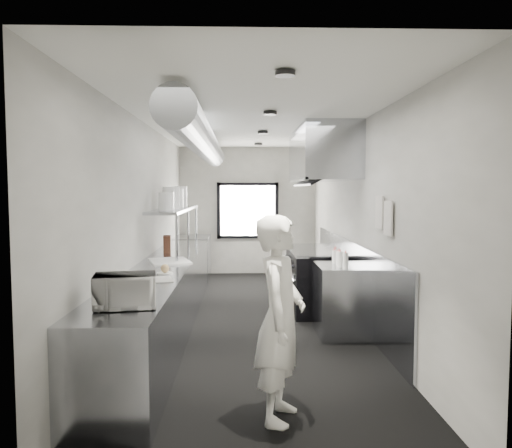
{
  "coord_description": "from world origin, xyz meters",
  "views": [
    {
      "loc": [
        -0.15,
        -6.92,
        1.87
      ],
      "look_at": [
        0.06,
        -0.2,
        1.4
      ],
      "focal_mm": 34.66,
      "sensor_mm": 36.0,
      "label": 1
    }
  ],
  "objects": [
    {
      "name": "floor",
      "position": [
        0.0,
        0.0,
        0.0
      ],
      "size": [
        3.0,
        8.0,
        0.01
      ],
      "primitive_type": "cube",
      "color": "black",
      "rests_on": "ground"
    },
    {
      "name": "ceiling",
      "position": [
        0.0,
        0.0,
        2.8
      ],
      "size": [
        3.0,
        8.0,
        0.01
      ],
      "primitive_type": "cube",
      "color": "white",
      "rests_on": "wall_back"
    },
    {
      "name": "wall_back",
      "position": [
        0.0,
        4.0,
        1.4
      ],
      "size": [
        3.0,
        0.02,
        2.8
      ],
      "primitive_type": "cube",
      "color": "beige",
      "rests_on": "floor"
    },
    {
      "name": "wall_front",
      "position": [
        0.0,
        -4.0,
        1.4
      ],
      "size": [
        3.0,
        0.02,
        2.8
      ],
      "primitive_type": "cube",
      "color": "beige",
      "rests_on": "floor"
    },
    {
      "name": "wall_left",
      "position": [
        -1.5,
        0.0,
        1.4
      ],
      "size": [
        0.02,
        8.0,
        2.8
      ],
      "primitive_type": "cube",
      "color": "beige",
      "rests_on": "floor"
    },
    {
      "name": "wall_right",
      "position": [
        1.5,
        0.0,
        1.4
      ],
      "size": [
        0.02,
        8.0,
        2.8
      ],
      "primitive_type": "cube",
      "color": "beige",
      "rests_on": "floor"
    },
    {
      "name": "wall_cladding",
      "position": [
        1.48,
        0.3,
        0.55
      ],
      "size": [
        0.03,
        5.5,
        1.1
      ],
      "primitive_type": "cube",
      "color": "#989CA6",
      "rests_on": "wall_right"
    },
    {
      "name": "hvac_duct",
      "position": [
        -0.7,
        0.4,
        2.55
      ],
      "size": [
        0.4,
        6.4,
        0.4
      ],
      "primitive_type": "cylinder",
      "rotation": [
        1.57,
        0.0,
        0.0
      ],
      "color": "gray",
      "rests_on": "ceiling"
    },
    {
      "name": "service_window",
      "position": [
        0.0,
        3.96,
        1.4
      ],
      "size": [
        1.36,
        0.05,
        1.25
      ],
      "color": "silver",
      "rests_on": "wall_back"
    },
    {
      "name": "exhaust_hood",
      "position": [
        1.1,
        0.7,
        2.39
      ],
      "size": [
        0.81,
        2.2,
        0.88
      ],
      "color": "#989CA6",
      "rests_on": "ceiling"
    },
    {
      "name": "prep_counter",
      "position": [
        -1.15,
        -0.5,
        0.45
      ],
      "size": [
        0.7,
        6.0,
        0.9
      ],
      "primitive_type": "cube",
      "color": "#989CA6",
      "rests_on": "floor"
    },
    {
      "name": "pass_shelf",
      "position": [
        -1.19,
        1.0,
        1.54
      ],
      "size": [
        0.45,
        3.0,
        0.68
      ],
      "color": "#989CA6",
      "rests_on": "prep_counter"
    },
    {
      "name": "range",
      "position": [
        1.04,
        0.7,
        0.47
      ],
      "size": [
        0.88,
        1.6,
        0.94
      ],
      "color": "black",
      "rests_on": "floor"
    },
    {
      "name": "bottle_station",
      "position": [
        1.15,
        -0.7,
        0.45
      ],
      "size": [
        0.65,
        0.8,
        0.9
      ],
      "primitive_type": "cube",
      "color": "#989CA6",
      "rests_on": "floor"
    },
    {
      "name": "far_work_table",
      "position": [
        -1.15,
        3.2,
        0.45
      ],
      "size": [
        0.7,
        1.2,
        0.9
      ],
      "primitive_type": "cube",
      "color": "#989CA6",
      "rests_on": "floor"
    },
    {
      "name": "notice_sheet_a",
      "position": [
        1.47,
        -1.2,
        1.6
      ],
      "size": [
        0.02,
        0.28,
        0.38
      ],
      "primitive_type": "cube",
      "color": "beige",
      "rests_on": "wall_right"
    },
    {
      "name": "notice_sheet_b",
      "position": [
        1.47,
        -1.55,
        1.55
      ],
      "size": [
        0.02,
        0.28,
        0.38
      ],
      "primitive_type": "cube",
      "color": "beige",
      "rests_on": "wall_right"
    },
    {
      "name": "line_cook",
      "position": [
        0.17,
        -3.01,
        0.83
      ],
      "size": [
        0.54,
        0.69,
        1.66
      ],
      "primitive_type": "imported",
      "rotation": [
        0.0,
        0.0,
        1.31
      ],
      "color": "white",
      "rests_on": "floor"
    },
    {
      "name": "microwave",
      "position": [
        -1.1,
        -2.89,
        1.04
      ],
      "size": [
        0.51,
        0.42,
        0.27
      ],
      "primitive_type": "imported",
      "rotation": [
        0.0,
        0.0,
        0.18
      ],
      "color": "silver",
      "rests_on": "prep_counter"
    },
    {
      "name": "deli_tub_a",
      "position": [
        -1.32,
        -2.77,
        0.94
      ],
      "size": [
        0.17,
        0.17,
        0.09
      ],
      "primitive_type": "cylinder",
      "rotation": [
        0.0,
        0.0,
        -0.41
      ],
      "color": "#A5B2A4",
      "rests_on": "prep_counter"
    },
    {
      "name": "deli_tub_b",
      "position": [
        -1.26,
        -2.54,
        0.95
      ],
      "size": [
        0.18,
        0.18,
        0.1
      ],
      "primitive_type": "cylinder",
      "rotation": [
        0.0,
        0.0,
        -0.39
      ],
      "color": "#A5B2A4",
      "rests_on": "prep_counter"
    },
    {
      "name": "newspaper",
      "position": [
        -1.04,
        -1.67,
        0.9
      ],
      "size": [
        0.37,
        0.42,
        0.01
      ],
      "primitive_type": "cube",
      "rotation": [
        0.0,
        0.0,
        0.24
      ],
      "color": "beige",
      "rests_on": "prep_counter"
    },
    {
      "name": "small_plate",
      "position": [
        -1.02,
        -1.29,
        0.91
      ],
      "size": [
        0.22,
        0.22,
        0.02
      ],
      "primitive_type": "cylinder",
      "rotation": [
        0.0,
        0.0,
        0.22
      ],
      "color": "silver",
      "rests_on": "prep_counter"
    },
    {
      "name": "pastry",
      "position": [
        -1.02,
        -1.29,
        0.96
      ],
      "size": [
        0.1,
        0.1,
        0.1
      ],
      "primitive_type": "sphere",
      "color": "tan",
      "rests_on": "small_plate"
    },
    {
      "name": "cutting_board",
      "position": [
        -1.1,
        -0.35,
        0.91
      ],
      "size": [
        0.67,
        0.77,
        0.02
      ],
      "primitive_type": "cube",
      "rotation": [
        0.0,
        0.0,
        0.31
      ],
      "color": "white",
      "rests_on": "prep_counter"
    },
    {
      "name": "knife_block",
      "position": [
        -1.28,
        0.65,
        1.03
      ],
      "size": [
        0.14,
        0.25,
        0.26
      ],
      "primitive_type": "cube",
      "rotation": [
        0.0,
        0.0,
        0.12
      ],
      "color": "#572E1E",
      "rests_on": "prep_counter"
    },
    {
      "name": "plate_stack_a",
      "position": [
        -1.21,
        0.14,
        1.7
      ],
      "size": [
        0.24,
        0.24,
        0.26
      ],
      "primitive_type": "cylinder",
      "rotation": [
        0.0,
        0.0,
        0.08
      ],
      "color": "silver",
      "rests_on": "pass_shelf"
    },
    {
      "name": "plate_stack_b",
      "position": [
        -1.21,
        0.67,
        1.74
      ],
      "size": [
        0.3,
        0.3,
        0.34
      ],
      "primitive_type": "cylinder",
      "rotation": [
        0.0,
        0.0,
        0.18
      ],
      "color": "silver",
      "rests_on": "pass_shelf"
    },
    {
      "name": "plate_stack_c",
      "position": [
        -1.21,
        1.32,
        1.72
      ],
      "size": [
        0.22,
        0.22,
        0.3
      ],
      "primitive_type": "cylinder",
      "rotation": [
        0.0,
        0.0,
        -0.01
      ],
      "color": "silver",
      "rests_on": "pass_shelf"
    },
    {
      "name": "plate_stack_d",
      "position": [
        -1.21,
        1.8,
        1.75
      ],
      "size": [
        0.23,
        0.23,
        0.35
      ],
      "primitive_type": "cylinder",
      "rotation": [
        0.0,
        0.0,
        0.02
      ],
      "color": "silver",
      "rests_on": "pass_shelf"
    },
    {
      "name": "squeeze_bottle_a",
      "position": [
        1.12,
        -0.99,
        1.0
      ],
      "size": [
        0.07,
        0.07,
        0.2
      ],
      "primitive_type": "cylinder",
      "rotation": [
        0.0,
        0.0,
        -0.11
      ],
      "color": "white",
      "rests_on": "bottle_station"
    },
    {
      "name": "squeeze_bottle_b",
      "position": [
        1.08,
        -0.86,
        1.0
      ],
      "size": [
        0.07,
        0.07,
        0.2
      ],
      "primitive_type": "cylinder",
      "rotation": [
        0.0,
        0.0,
        -0.12
      ],
      "color": "white",
      "rests_on": "bottle_station"
    },
    {
      "name": "squeeze_bottle_c",
      "position": [
        1.09,
        -0.7,
        0.99
      ],
      "size": [
        0.06,
        0.06,
        0.18
      ],
      "primitive_type": "cylinder",
      "rotation": [
        0.0,
        0.0,
        0.1
      ],
      "color": "white",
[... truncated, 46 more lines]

